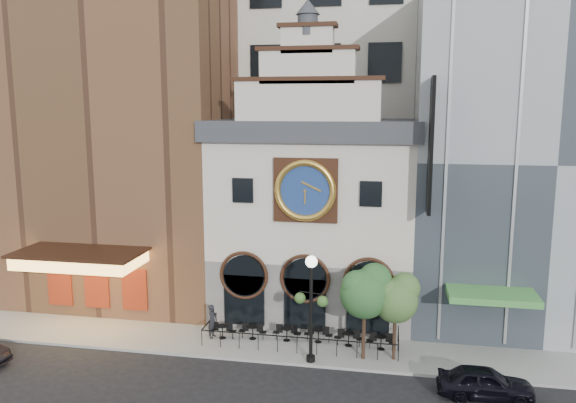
{
  "coord_description": "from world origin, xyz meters",
  "views": [
    {
      "loc": [
        4.69,
        -26.54,
        13.1
      ],
      "look_at": [
        -1.38,
        6.0,
        7.53
      ],
      "focal_mm": 35.0,
      "sensor_mm": 36.0,
      "label": 1
    }
  ],
  "objects_px": {
    "bistro_5": "(381,341)",
    "tree_left": "(366,290)",
    "bistro_0": "(222,330)",
    "bistro_4": "(349,338)",
    "tree_right": "(396,297)",
    "bistro_1": "(253,331)",
    "bistro_3": "(318,334)",
    "lamppost": "(311,297)",
    "pedestrian": "(212,321)",
    "bistro_2": "(287,333)",
    "car_right": "(485,383)"
  },
  "relations": [
    {
      "from": "bistro_2",
      "to": "pedestrian",
      "type": "height_order",
      "value": "pedestrian"
    },
    {
      "from": "bistro_0",
      "to": "bistro_4",
      "type": "distance_m",
      "value": 7.13
    },
    {
      "from": "bistro_0",
      "to": "lamppost",
      "type": "distance_m",
      "value": 6.45
    },
    {
      "from": "bistro_0",
      "to": "bistro_3",
      "type": "height_order",
      "value": "same"
    },
    {
      "from": "lamppost",
      "to": "tree_right",
      "type": "bearing_deg",
      "value": 27.88
    },
    {
      "from": "bistro_0",
      "to": "bistro_4",
      "type": "bearing_deg",
      "value": 2.25
    },
    {
      "from": "bistro_1",
      "to": "bistro_5",
      "type": "bearing_deg",
      "value": -0.61
    },
    {
      "from": "bistro_2",
      "to": "bistro_4",
      "type": "height_order",
      "value": "same"
    },
    {
      "from": "bistro_0",
      "to": "bistro_2",
      "type": "distance_m",
      "value": 3.67
    },
    {
      "from": "bistro_2",
      "to": "bistro_3",
      "type": "bearing_deg",
      "value": 3.6
    },
    {
      "from": "bistro_0",
      "to": "tree_right",
      "type": "relative_size",
      "value": 0.34
    },
    {
      "from": "bistro_3",
      "to": "lamppost",
      "type": "height_order",
      "value": "lamppost"
    },
    {
      "from": "bistro_0",
      "to": "lamppost",
      "type": "bearing_deg",
      "value": -20.28
    },
    {
      "from": "tree_right",
      "to": "bistro_3",
      "type": "bearing_deg",
      "value": 162.05
    },
    {
      "from": "bistro_3",
      "to": "car_right",
      "type": "height_order",
      "value": "car_right"
    },
    {
      "from": "bistro_5",
      "to": "tree_left",
      "type": "relative_size",
      "value": 0.31
    },
    {
      "from": "bistro_0",
      "to": "bistro_5",
      "type": "xyz_separation_m",
      "value": [
        8.88,
        0.15,
        0.0
      ]
    },
    {
      "from": "bistro_1",
      "to": "bistro_3",
      "type": "distance_m",
      "value": 3.71
    },
    {
      "from": "bistro_0",
      "to": "bistro_5",
      "type": "height_order",
      "value": "same"
    },
    {
      "from": "bistro_4",
      "to": "tree_right",
      "type": "xyz_separation_m",
      "value": [
        2.48,
        -1.17,
        2.91
      ]
    },
    {
      "from": "tree_left",
      "to": "car_right",
      "type": "bearing_deg",
      "value": -26.36
    },
    {
      "from": "bistro_2",
      "to": "pedestrian",
      "type": "bearing_deg",
      "value": -175.69
    },
    {
      "from": "bistro_1",
      "to": "car_right",
      "type": "bearing_deg",
      "value": -19.03
    },
    {
      "from": "bistro_2",
      "to": "tree_right",
      "type": "distance_m",
      "value": 6.73
    },
    {
      "from": "bistro_0",
      "to": "car_right",
      "type": "bearing_deg",
      "value": -15.9
    },
    {
      "from": "car_right",
      "to": "tree_left",
      "type": "height_order",
      "value": "tree_left"
    },
    {
      "from": "bistro_3",
      "to": "tree_right",
      "type": "distance_m",
      "value": 5.27
    },
    {
      "from": "bistro_0",
      "to": "tree_left",
      "type": "bearing_deg",
      "value": -7.84
    },
    {
      "from": "bistro_5",
      "to": "tree_right",
      "type": "height_order",
      "value": "tree_right"
    },
    {
      "from": "tree_right",
      "to": "bistro_0",
      "type": "bearing_deg",
      "value": 174.69
    },
    {
      "from": "bistro_1",
      "to": "bistro_4",
      "type": "xyz_separation_m",
      "value": [
        5.41,
        0.05,
        0.0
      ]
    },
    {
      "from": "pedestrian",
      "to": "car_right",
      "type": "bearing_deg",
      "value": -97.49
    },
    {
      "from": "tree_left",
      "to": "tree_right",
      "type": "relative_size",
      "value": 1.1
    },
    {
      "from": "bistro_0",
      "to": "bistro_4",
      "type": "xyz_separation_m",
      "value": [
        7.12,
        0.28,
        0.0
      ]
    },
    {
      "from": "bistro_3",
      "to": "car_right",
      "type": "xyz_separation_m",
      "value": [
        8.23,
        -4.35,
        0.11
      ]
    },
    {
      "from": "bistro_2",
      "to": "car_right",
      "type": "bearing_deg",
      "value": -22.97
    },
    {
      "from": "pedestrian",
      "to": "bistro_5",
      "type": "bearing_deg",
      "value": -81.36
    },
    {
      "from": "bistro_4",
      "to": "pedestrian",
      "type": "height_order",
      "value": "pedestrian"
    },
    {
      "from": "bistro_1",
      "to": "tree_left",
      "type": "relative_size",
      "value": 0.31
    },
    {
      "from": "bistro_4",
      "to": "car_right",
      "type": "xyz_separation_m",
      "value": [
        6.53,
        -4.17,
        0.11
      ]
    },
    {
      "from": "tree_left",
      "to": "pedestrian",
      "type": "bearing_deg",
      "value": 172.48
    },
    {
      "from": "bistro_3",
      "to": "bistro_5",
      "type": "height_order",
      "value": "same"
    },
    {
      "from": "bistro_4",
      "to": "bistro_0",
      "type": "bearing_deg",
      "value": -177.75
    },
    {
      "from": "bistro_4",
      "to": "bistro_1",
      "type": "bearing_deg",
      "value": -179.47
    },
    {
      "from": "car_right",
      "to": "bistro_3",
      "type": "bearing_deg",
      "value": 61.99
    },
    {
      "from": "lamppost",
      "to": "tree_left",
      "type": "distance_m",
      "value": 2.84
    },
    {
      "from": "bistro_2",
      "to": "tree_left",
      "type": "height_order",
      "value": "tree_left"
    },
    {
      "from": "bistro_4",
      "to": "pedestrian",
      "type": "distance_m",
      "value": 7.73
    },
    {
      "from": "bistro_4",
      "to": "tree_left",
      "type": "xyz_separation_m",
      "value": [
        0.92,
        -1.39,
        3.26
      ]
    },
    {
      "from": "tree_right",
      "to": "tree_left",
      "type": "bearing_deg",
      "value": -172.18
    }
  ]
}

